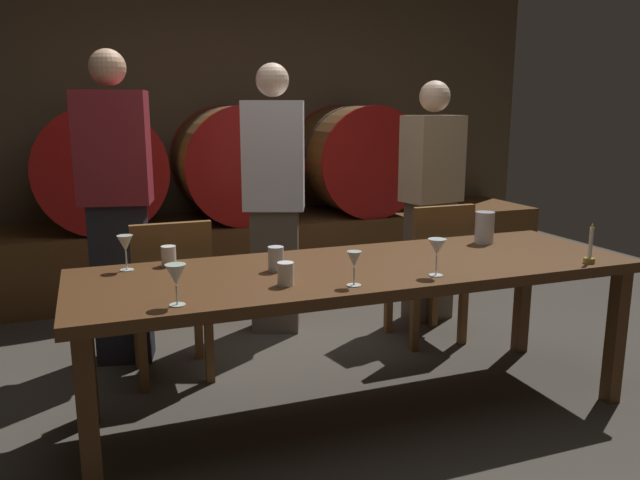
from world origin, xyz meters
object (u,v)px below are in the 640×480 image
object	(u,v)px
wine_barrel_center	(234,163)
chair_left	(172,293)
cup_left	(169,256)
cup_right	(276,259)
guest_left	(117,208)
wine_glass_center_left	(176,276)
wine_barrel_left	(100,167)
pitcher	(484,227)
guest_center	(274,198)
wine_glass_far_left	(125,245)
wine_glass_center_right	(354,261)
dining_table	(361,279)
chair_right	(433,266)
wine_barrel_right	(355,160)
guest_right	(431,201)
wine_glass_far_right	(437,248)
candle_center	(590,252)
cup_center	(286,274)

from	to	relation	value
wine_barrel_center	chair_left	size ratio (longest dim) A/B	1.05
cup_left	cup_right	size ratio (longest dim) A/B	0.84
guest_left	wine_glass_center_left	bearing A→B (deg)	107.98
wine_barrel_left	pitcher	bearing A→B (deg)	-49.61
wine_barrel_left	chair_left	world-z (taller)	wine_barrel_left
wine_glass_center_left	guest_center	bearing A→B (deg)	61.67
wine_barrel_left	wine_glass_far_left	distance (m)	2.14
guest_left	wine_glass_center_right	bearing A→B (deg)	134.34
wine_barrel_left	dining_table	xyz separation A→B (m)	(1.06, -2.43, -0.34)
chair_right	guest_center	world-z (taller)	guest_center
wine_barrel_right	guest_right	world-z (taller)	guest_right
wine_glass_center_right	wine_glass_far_right	world-z (taller)	wine_glass_far_right
candle_center	chair_right	bearing A→B (deg)	102.69
wine_barrel_right	candle_center	bearing A→B (deg)	-90.32
wine_glass_far_left	cup_left	distance (m)	0.20
guest_right	cup_center	xyz separation A→B (m)	(-1.43, -1.27, -0.05)
wine_glass_far_right	cup_right	distance (m)	0.71
wine_barrel_center	cup_center	bearing A→B (deg)	-98.57
wine_glass_far_left	cup_center	size ratio (longest dim) A/B	1.66
cup_center	guest_center	bearing A→B (deg)	75.26
cup_center	wine_glass_center_right	bearing A→B (deg)	-21.97
wine_barrel_right	chair_right	bearing A→B (deg)	-97.89
wine_glass_far_left	cup_right	distance (m)	0.67
wine_glass_far_left	wine_glass_far_right	bearing A→B (deg)	-24.42
chair_right	wine_glass_far_right	world-z (taller)	wine_glass_far_right
wine_barrel_center	wine_barrel_right	size ratio (longest dim) A/B	1.00
guest_center	wine_glass_center_right	xyz separation A→B (m)	(-0.12, -1.53, -0.05)
guest_left	wine_glass_far_left	world-z (taller)	guest_left
wine_glass_center_left	cup_center	distance (m)	0.47
wine_glass_center_left	chair_left	bearing A→B (deg)	84.49
cup_left	cup_right	world-z (taller)	cup_right
dining_table	guest_left	bearing A→B (deg)	133.71
guest_center	wine_glass_center_left	xyz separation A→B (m)	(-0.83, -1.54, -0.04)
guest_left	wine_barrel_right	bearing A→B (deg)	-133.93
chair_left	guest_left	size ratio (longest dim) A/B	0.50
wine_glass_center_left	wine_glass_far_right	distance (m)	1.11
wine_glass_center_right	cup_left	world-z (taller)	wine_glass_center_right
dining_table	chair_left	world-z (taller)	chair_left
pitcher	wine_glass_center_left	bearing A→B (deg)	-163.12
chair_left	wine_glass_center_right	bearing A→B (deg)	122.72
chair_left	pitcher	bearing A→B (deg)	164.19
chair_right	cup_right	xyz separation A→B (m)	(-1.19, -0.62, 0.29)
wine_glass_far_left	wine_glass_center_left	xyz separation A→B (m)	(0.14, -0.59, -0.01)
candle_center	cup_right	world-z (taller)	candle_center
chair_right	pitcher	bearing A→B (deg)	93.60
chair_right	guest_left	size ratio (longest dim) A/B	0.50
chair_right	guest_left	xyz separation A→B (m)	(-1.80, 0.39, 0.41)
guest_center	wine_glass_far_left	world-z (taller)	guest_center
wine_barrel_right	dining_table	xyz separation A→B (m)	(-1.03, -2.43, -0.34)
cup_right	pitcher	bearing A→B (deg)	7.74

